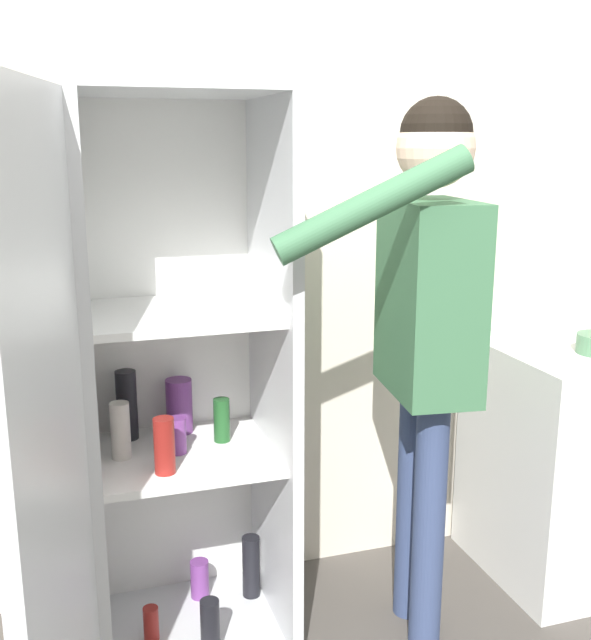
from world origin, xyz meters
name	(u,v)px	position (x,y,z in m)	size (l,w,h in m)	color
wall_back	(269,243)	(0.00, 0.98, 1.27)	(7.00, 0.06, 2.55)	beige
refrigerator	(155,397)	(-0.47, 0.56, 0.88)	(0.81, 1.16, 1.80)	silver
person	(426,303)	(0.36, 0.45, 1.14)	(0.70, 0.54, 1.76)	#384770
counter	(574,459)	(1.10, 0.62, 0.45)	(0.66, 0.63, 0.89)	white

